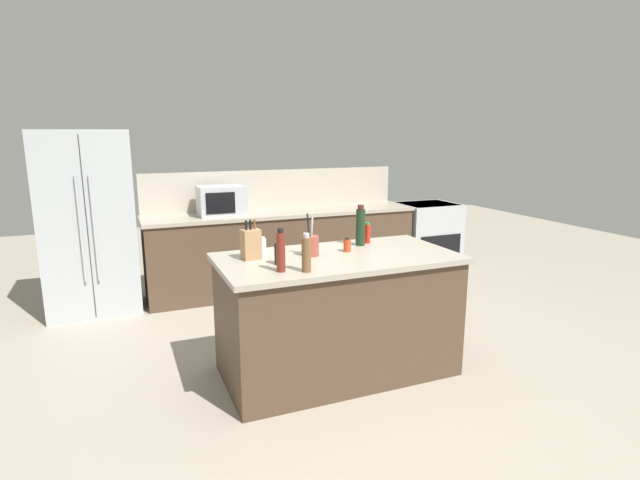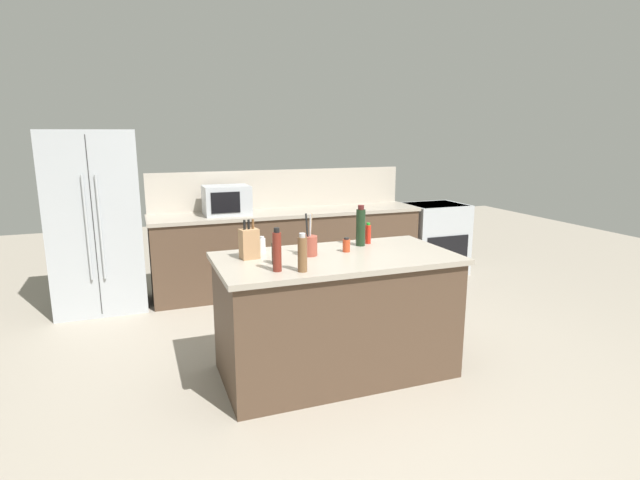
{
  "view_description": "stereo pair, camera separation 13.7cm",
  "coord_description": "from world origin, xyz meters",
  "px_view_note": "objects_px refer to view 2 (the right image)",
  "views": [
    {
      "loc": [
        -1.52,
        -3.31,
        1.85
      ],
      "look_at": [
        0.0,
        0.35,
        0.99
      ],
      "focal_mm": 28.0,
      "sensor_mm": 36.0,
      "label": 1
    },
    {
      "loc": [
        -1.39,
        -3.36,
        1.85
      ],
      "look_at": [
        0.0,
        0.35,
        0.99
      ],
      "focal_mm": 28.0,
      "sensor_mm": 36.0,
      "label": 2
    }
  ],
  "objects_px": {
    "refrigerator": "(96,221)",
    "knife_block": "(249,243)",
    "pepper_grinder": "(302,254)",
    "soy_sauce_bottle": "(276,253)",
    "range_oven": "(434,238)",
    "spice_jar_paprika": "(346,245)",
    "microwave": "(227,200)",
    "salt_shaker": "(262,245)",
    "hot_sauce_bottle": "(368,234)",
    "wine_bottle": "(361,227)",
    "vinegar_bottle": "(277,251)",
    "utensil_crock": "(309,245)"
  },
  "relations": [
    {
      "from": "pepper_grinder",
      "to": "refrigerator",
      "type": "bearing_deg",
      "value": 118.72
    },
    {
      "from": "pepper_grinder",
      "to": "spice_jar_paprika",
      "type": "bearing_deg",
      "value": 39.57
    },
    {
      "from": "hot_sauce_bottle",
      "to": "pepper_grinder",
      "type": "relative_size",
      "value": 0.67
    },
    {
      "from": "soy_sauce_bottle",
      "to": "wine_bottle",
      "type": "bearing_deg",
      "value": 21.62
    },
    {
      "from": "wine_bottle",
      "to": "microwave",
      "type": "bearing_deg",
      "value": 110.75
    },
    {
      "from": "range_oven",
      "to": "spice_jar_paprika",
      "type": "height_order",
      "value": "spice_jar_paprika"
    },
    {
      "from": "vinegar_bottle",
      "to": "soy_sauce_bottle",
      "type": "relative_size",
      "value": 1.78
    },
    {
      "from": "refrigerator",
      "to": "pepper_grinder",
      "type": "height_order",
      "value": "refrigerator"
    },
    {
      "from": "hot_sauce_bottle",
      "to": "salt_shaker",
      "type": "xyz_separation_m",
      "value": [
        -0.9,
        0.02,
        -0.03
      ]
    },
    {
      "from": "salt_shaker",
      "to": "knife_block",
      "type": "bearing_deg",
      "value": -128.22
    },
    {
      "from": "knife_block",
      "to": "pepper_grinder",
      "type": "xyz_separation_m",
      "value": [
        0.25,
        -0.47,
        0.01
      ]
    },
    {
      "from": "range_oven",
      "to": "hot_sauce_bottle",
      "type": "distance_m",
      "value": 2.75
    },
    {
      "from": "pepper_grinder",
      "to": "spice_jar_paprika",
      "type": "relative_size",
      "value": 2.32
    },
    {
      "from": "range_oven",
      "to": "wine_bottle",
      "type": "xyz_separation_m",
      "value": [
        -2.0,
        -1.95,
        0.63
      ]
    },
    {
      "from": "knife_block",
      "to": "utensil_crock",
      "type": "bearing_deg",
      "value": -16.93
    },
    {
      "from": "microwave",
      "to": "salt_shaker",
      "type": "height_order",
      "value": "microwave"
    },
    {
      "from": "pepper_grinder",
      "to": "soy_sauce_bottle",
      "type": "relative_size",
      "value": 1.57
    },
    {
      "from": "refrigerator",
      "to": "pepper_grinder",
      "type": "xyz_separation_m",
      "value": [
        1.41,
        -2.57,
        0.13
      ]
    },
    {
      "from": "microwave",
      "to": "salt_shaker",
      "type": "bearing_deg",
      "value": -92.06
    },
    {
      "from": "knife_block",
      "to": "wine_bottle",
      "type": "distance_m",
      "value": 0.95
    },
    {
      "from": "pepper_grinder",
      "to": "soy_sauce_bottle",
      "type": "distance_m",
      "value": 0.28
    },
    {
      "from": "pepper_grinder",
      "to": "utensil_crock",
      "type": "bearing_deg",
      "value": 64.67
    },
    {
      "from": "range_oven",
      "to": "salt_shaker",
      "type": "bearing_deg",
      "value": -146.28
    },
    {
      "from": "knife_block",
      "to": "range_oven",
      "type": "bearing_deg",
      "value": 26.84
    },
    {
      "from": "wine_bottle",
      "to": "soy_sauce_bottle",
      "type": "relative_size",
      "value": 2.01
    },
    {
      "from": "pepper_grinder",
      "to": "hot_sauce_bottle",
      "type": "bearing_deg",
      "value": 38.29
    },
    {
      "from": "knife_block",
      "to": "utensil_crock",
      "type": "distance_m",
      "value": 0.45
    },
    {
      "from": "hot_sauce_bottle",
      "to": "spice_jar_paprika",
      "type": "distance_m",
      "value": 0.36
    },
    {
      "from": "refrigerator",
      "to": "knife_block",
      "type": "xyz_separation_m",
      "value": [
        1.16,
        -2.1,
        0.12
      ]
    },
    {
      "from": "utensil_crock",
      "to": "hot_sauce_bottle",
      "type": "height_order",
      "value": "utensil_crock"
    },
    {
      "from": "refrigerator",
      "to": "knife_block",
      "type": "relative_size",
      "value": 6.46
    },
    {
      "from": "refrigerator",
      "to": "wine_bottle",
      "type": "distance_m",
      "value": 2.9
    },
    {
      "from": "range_oven",
      "to": "knife_block",
      "type": "relative_size",
      "value": 3.17
    },
    {
      "from": "microwave",
      "to": "hot_sauce_bottle",
      "type": "relative_size",
      "value": 2.89
    },
    {
      "from": "vinegar_bottle",
      "to": "hot_sauce_bottle",
      "type": "bearing_deg",
      "value": 30.43
    },
    {
      "from": "wine_bottle",
      "to": "soy_sauce_bottle",
      "type": "xyz_separation_m",
      "value": [
        -0.8,
        -0.32,
        -0.08
      ]
    },
    {
      "from": "soy_sauce_bottle",
      "to": "hot_sauce_bottle",
      "type": "bearing_deg",
      "value": 22.36
    },
    {
      "from": "hot_sauce_bottle",
      "to": "vinegar_bottle",
      "type": "distance_m",
      "value": 1.09
    },
    {
      "from": "refrigerator",
      "to": "spice_jar_paprika",
      "type": "bearing_deg",
      "value": -48.58
    },
    {
      "from": "refrigerator",
      "to": "hot_sauce_bottle",
      "type": "bearing_deg",
      "value": -41.66
    },
    {
      "from": "refrigerator",
      "to": "spice_jar_paprika",
      "type": "distance_m",
      "value": 2.88
    },
    {
      "from": "spice_jar_paprika",
      "to": "vinegar_bottle",
      "type": "bearing_deg",
      "value": -152.23
    },
    {
      "from": "spice_jar_paprika",
      "to": "range_oven",
      "type": "bearing_deg",
      "value": 43.81
    },
    {
      "from": "range_oven",
      "to": "hot_sauce_bottle",
      "type": "xyz_separation_m",
      "value": [
        -1.91,
        -1.9,
        0.56
      ]
    },
    {
      "from": "refrigerator",
      "to": "range_oven",
      "type": "distance_m",
      "value": 4.13
    },
    {
      "from": "microwave",
      "to": "soy_sauce_bottle",
      "type": "height_order",
      "value": "microwave"
    },
    {
      "from": "salt_shaker",
      "to": "wine_bottle",
      "type": "distance_m",
      "value": 0.82
    },
    {
      "from": "hot_sauce_bottle",
      "to": "soy_sauce_bottle",
      "type": "height_order",
      "value": "hot_sauce_bottle"
    },
    {
      "from": "knife_block",
      "to": "hot_sauce_bottle",
      "type": "xyz_separation_m",
      "value": [
        1.04,
        0.15,
        -0.03
      ]
    },
    {
      "from": "refrigerator",
      "to": "range_oven",
      "type": "relative_size",
      "value": 2.04
    }
  ]
}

